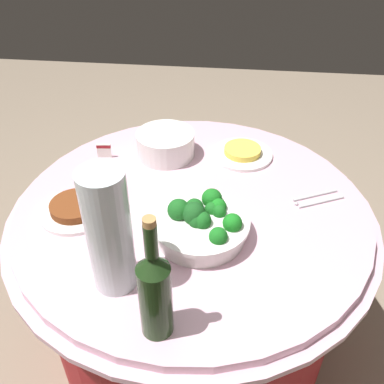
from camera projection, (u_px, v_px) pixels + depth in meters
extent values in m
plane|color=gray|center=(192.00, 341.00, 1.80)|extent=(6.00, 6.00, 0.00)
cylinder|color=maroon|center=(192.00, 287.00, 1.59)|extent=(1.01, 1.01, 0.69)
cylinder|color=#E0B2C6|center=(192.00, 214.00, 1.37)|extent=(1.16, 1.16, 0.02)
cylinder|color=#E0B2C6|center=(192.00, 208.00, 1.36)|extent=(1.10, 1.10, 0.03)
cylinder|color=white|center=(200.00, 229.00, 1.22)|extent=(0.26, 0.26, 0.05)
cylinder|color=white|center=(200.00, 221.00, 1.20)|extent=(0.28, 0.28, 0.01)
sphere|color=#197B1E|center=(218.00, 207.00, 1.23)|extent=(0.05, 0.05, 0.05)
sphere|color=#195E1E|center=(194.00, 207.00, 1.23)|extent=(0.05, 0.05, 0.05)
sphere|color=#195A1E|center=(197.00, 220.00, 1.18)|extent=(0.05, 0.05, 0.05)
sphere|color=#19621E|center=(202.00, 221.00, 1.18)|extent=(0.05, 0.05, 0.05)
sphere|color=#197D1E|center=(232.00, 223.00, 1.17)|extent=(0.05, 0.05, 0.05)
sphere|color=#195F1E|center=(179.00, 210.00, 1.21)|extent=(0.06, 0.06, 0.06)
sphere|color=#196F1E|center=(218.00, 236.00, 1.13)|extent=(0.05, 0.05, 0.05)
sphere|color=#195F1E|center=(191.00, 216.00, 1.21)|extent=(0.04, 0.04, 0.04)
sphere|color=#19731E|center=(212.00, 199.00, 1.26)|extent=(0.06, 0.06, 0.06)
sphere|color=#19641E|center=(212.00, 209.00, 1.23)|extent=(0.04, 0.04, 0.04)
sphere|color=#19541E|center=(194.00, 213.00, 1.19)|extent=(0.07, 0.07, 0.07)
sphere|color=#19661E|center=(219.00, 212.00, 1.22)|extent=(0.04, 0.04, 0.04)
cylinder|color=white|center=(166.00, 153.00, 1.58)|extent=(0.21, 0.21, 0.01)
cylinder|color=white|center=(166.00, 151.00, 1.57)|extent=(0.21, 0.21, 0.01)
cylinder|color=white|center=(166.00, 149.00, 1.56)|extent=(0.21, 0.21, 0.01)
cylinder|color=white|center=(166.00, 146.00, 1.56)|extent=(0.21, 0.21, 0.01)
cylinder|color=white|center=(166.00, 144.00, 1.55)|extent=(0.21, 0.21, 0.01)
cylinder|color=white|center=(165.00, 142.00, 1.55)|extent=(0.21, 0.21, 0.01)
cylinder|color=white|center=(165.00, 139.00, 1.54)|extent=(0.21, 0.21, 0.01)
cylinder|color=white|center=(165.00, 137.00, 1.53)|extent=(0.21, 0.21, 0.01)
cylinder|color=white|center=(165.00, 134.00, 1.53)|extent=(0.21, 0.21, 0.01)
cylinder|color=#1C3616|center=(156.00, 300.00, 0.93)|extent=(0.07, 0.07, 0.20)
cone|color=#1C3616|center=(152.00, 262.00, 0.86)|extent=(0.07, 0.07, 0.04)
cylinder|color=#1C3616|center=(151.00, 241.00, 0.82)|extent=(0.03, 0.03, 0.08)
cylinder|color=#B2844C|center=(149.00, 222.00, 0.79)|extent=(0.03, 0.03, 0.02)
cylinder|color=silver|center=(109.00, 232.00, 1.00)|extent=(0.11, 0.11, 0.34)
sphere|color=#E5B26B|center=(107.00, 269.00, 1.08)|extent=(0.06, 0.06, 0.06)
sphere|color=#E5B26B|center=(117.00, 276.00, 1.07)|extent=(0.06, 0.06, 0.06)
sphere|color=#E5B26B|center=(121.00, 265.00, 1.10)|extent=(0.06, 0.06, 0.06)
sphere|color=#72C64C|center=(105.00, 258.00, 1.04)|extent=(0.06, 0.06, 0.06)
sphere|color=#72C64C|center=(119.00, 258.00, 1.04)|extent=(0.06, 0.06, 0.06)
sphere|color=#72C64C|center=(114.00, 249.00, 1.07)|extent=(0.06, 0.06, 0.06)
sphere|color=red|center=(105.00, 245.00, 1.00)|extent=(0.06, 0.06, 0.06)
sphere|color=red|center=(119.00, 239.00, 1.02)|extent=(0.06, 0.06, 0.06)
sphere|color=red|center=(107.00, 234.00, 1.03)|extent=(0.06, 0.06, 0.06)
sphere|color=#E5B26B|center=(107.00, 229.00, 0.97)|extent=(0.06, 0.06, 0.06)
sphere|color=#E5B26B|center=(116.00, 219.00, 0.99)|extent=(0.06, 0.06, 0.06)
sphere|color=#E5B26B|center=(100.00, 220.00, 0.99)|extent=(0.06, 0.06, 0.06)
sphere|color=#72C64C|center=(110.00, 209.00, 0.94)|extent=(0.06, 0.06, 0.06)
sphere|color=#72C64C|center=(109.00, 199.00, 0.97)|extent=(0.06, 0.06, 0.06)
sphere|color=#72C64C|center=(95.00, 206.00, 0.95)|extent=(0.06, 0.06, 0.06)
cylinder|color=silver|center=(315.00, 195.00, 1.38)|extent=(0.15, 0.08, 0.01)
cylinder|color=silver|center=(321.00, 202.00, 1.35)|extent=(0.15, 0.08, 0.01)
sphere|color=silver|center=(296.00, 204.00, 1.35)|extent=(0.01, 0.01, 0.01)
cylinder|color=white|center=(76.00, 211.00, 1.32)|extent=(0.22, 0.22, 0.01)
cylinder|color=brown|center=(75.00, 206.00, 1.31)|extent=(0.15, 0.15, 0.03)
cylinder|color=white|center=(242.00, 154.00, 1.57)|extent=(0.22, 0.22, 0.01)
cylinder|color=#F2D14C|center=(243.00, 150.00, 1.56)|extent=(0.13, 0.13, 0.02)
cube|color=white|center=(104.00, 151.00, 1.55)|extent=(0.05, 0.01, 0.05)
cube|color=maroon|center=(104.00, 146.00, 1.54)|extent=(0.05, 0.01, 0.01)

